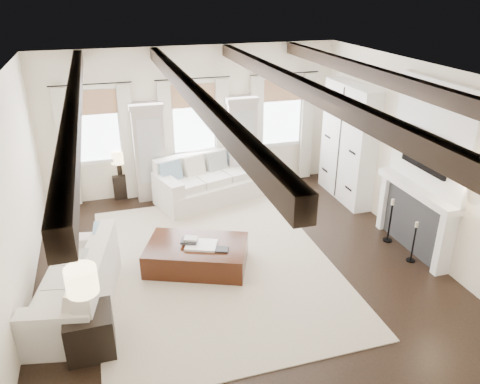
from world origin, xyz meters
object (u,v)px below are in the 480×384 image
object	(u,v)px
sofa_back	(209,182)
side_table_front	(90,332)
ottoman	(197,256)
side_table_back	(121,185)
sofa_left	(79,287)

from	to	relation	value
sofa_back	side_table_front	bearing A→B (deg)	-121.70
ottoman	sofa_back	bearing A→B (deg)	94.80
sofa_back	side_table_back	size ratio (longest dim) A/B	4.74
ottoman	side_table_front	world-z (taller)	side_table_front
sofa_back	ottoman	distance (m)	2.73
ottoman	side_table_front	xyz separation A→B (m)	(-1.72, -1.53, 0.08)
sofa_back	ottoman	xyz separation A→B (m)	(-0.83, -2.60, -0.18)
side_table_front	sofa_left	bearing A→B (deg)	98.28
sofa_left	side_table_back	size ratio (longest dim) A/B	4.34
sofa_back	side_table_back	xyz separation A→B (m)	(-1.85, 0.67, -0.13)
ottoman	side_table_back	world-z (taller)	side_table_back
ottoman	side_table_front	size ratio (longest dim) A/B	2.75
side_table_front	side_table_back	xyz separation A→B (m)	(0.70, 4.79, -0.03)
sofa_left	ottoman	distance (m)	1.95
sofa_back	side_table_back	distance (m)	1.97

